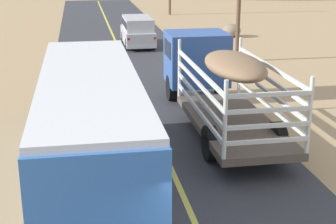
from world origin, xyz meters
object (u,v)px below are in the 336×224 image
(car_far, at_px, (138,30))
(bus, at_px, (91,129))
(boulder_near_shoulder, at_px, (232,30))
(livestock_truck, at_px, (209,70))

(car_far, bearing_deg, bus, -99.85)
(boulder_near_shoulder, bearing_deg, car_far, -159.77)
(boulder_near_shoulder, bearing_deg, livestock_truck, -109.39)
(bus, bearing_deg, livestock_truck, 51.66)
(livestock_truck, relative_size, boulder_near_shoulder, 6.66)
(car_far, bearing_deg, boulder_near_shoulder, 20.23)
(livestock_truck, distance_m, car_far, 15.24)
(bus, bearing_deg, car_far, 80.15)
(bus, relative_size, car_far, 2.16)
(car_far, relative_size, boulder_near_shoulder, 3.17)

